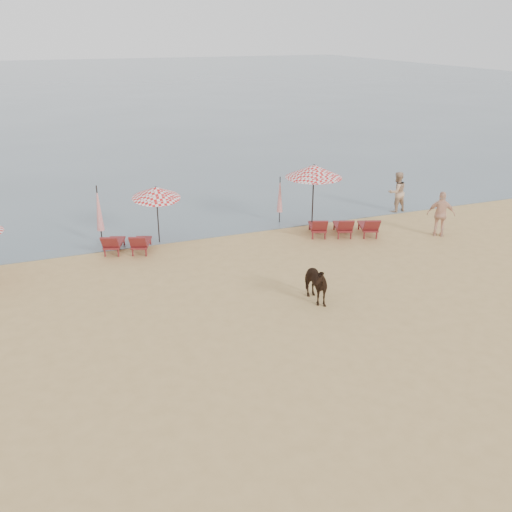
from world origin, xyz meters
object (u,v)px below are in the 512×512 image
(lounger_cluster_right, at_px, (343,226))
(beachgoer_right_b, at_px, (441,214))
(lounger_cluster_left, at_px, (127,243))
(umbrella_closed_left, at_px, (99,209))
(cow, at_px, (313,283))
(beachgoer_right_a, at_px, (397,192))
(umbrella_closed_right, at_px, (280,195))
(umbrella_open_left_b, at_px, (156,192))
(umbrella_open_right, at_px, (314,171))

(lounger_cluster_right, xyz_separation_m, beachgoer_right_b, (3.60, -1.38, 0.51))
(lounger_cluster_left, distance_m, umbrella_closed_left, 1.82)
(beachgoer_right_b, bearing_deg, cow, 61.61)
(beachgoer_right_a, bearing_deg, cow, 38.61)
(umbrella_closed_left, xyz_separation_m, beachgoer_right_a, (13.01, -0.56, -0.52))
(lounger_cluster_left, xyz_separation_m, umbrella_closed_right, (6.69, 1.18, 0.85))
(umbrella_open_left_b, height_order, umbrella_open_right, umbrella_open_right)
(umbrella_open_right, distance_m, umbrella_closed_left, 8.50)
(lounger_cluster_right, xyz_separation_m, umbrella_closed_right, (-1.73, 2.47, 0.84))
(umbrella_open_right, bearing_deg, cow, -131.16)
(umbrella_closed_left, bearing_deg, beachgoer_right_a, -2.48)
(lounger_cluster_left, bearing_deg, umbrella_open_left_b, 45.69)
(lounger_cluster_left, height_order, lounger_cluster_right, lounger_cluster_right)
(lounger_cluster_left, height_order, umbrella_closed_left, umbrella_closed_left)
(umbrella_closed_left, bearing_deg, cow, -54.01)
(cow, relative_size, beachgoer_right_a, 0.80)
(beachgoer_right_a, height_order, beachgoer_right_b, beachgoer_right_a)
(umbrella_open_left_b, relative_size, umbrella_open_right, 0.84)
(umbrella_open_left_b, distance_m, umbrella_closed_left, 2.27)
(umbrella_closed_right, height_order, beachgoer_right_a, umbrella_closed_right)
(lounger_cluster_left, bearing_deg, lounger_cluster_right, 10.95)
(umbrella_open_left_b, distance_m, cow, 7.67)
(lounger_cluster_right, relative_size, beachgoer_right_a, 1.65)
(umbrella_closed_right, xyz_separation_m, beachgoer_right_a, (5.56, -0.45, -0.33))
(umbrella_open_left_b, bearing_deg, beachgoer_right_b, 6.84)
(lounger_cluster_right, bearing_deg, beachgoer_right_a, 47.78)
(umbrella_open_left_b, xyz_separation_m, beachgoer_right_a, (10.90, 0.06, -1.10))
(cow, bearing_deg, beachgoer_right_b, 23.01)
(beachgoer_right_a, bearing_deg, umbrella_closed_left, -5.83)
(beachgoer_right_a, xyz_separation_m, beachgoer_right_b, (-0.23, -3.40, -0.00))
(umbrella_open_right, bearing_deg, lounger_cluster_left, 163.47)
(umbrella_open_right, relative_size, umbrella_closed_right, 1.37)
(umbrella_open_right, height_order, beachgoer_right_a, umbrella_open_right)
(beachgoer_right_a, bearing_deg, umbrella_open_right, 7.88)
(umbrella_closed_right, xyz_separation_m, beachgoer_right_b, (5.33, -3.85, -0.33))
(beachgoer_right_a, bearing_deg, lounger_cluster_right, 24.35)
(lounger_cluster_right, xyz_separation_m, umbrella_open_left_b, (-7.06, 1.95, 1.62))
(cow, relative_size, beachgoer_right_b, 0.80)
(umbrella_open_left_b, distance_m, umbrella_open_right, 6.27)
(lounger_cluster_right, relative_size, beachgoer_right_b, 1.66)
(umbrella_closed_left, xyz_separation_m, cow, (5.39, -7.42, -0.82))
(umbrella_open_left_b, height_order, beachgoer_right_a, umbrella_open_left_b)
(lounger_cluster_left, relative_size, umbrella_closed_left, 0.87)
(lounger_cluster_left, distance_m, umbrella_open_right, 7.83)
(lounger_cluster_right, distance_m, beachgoer_right_b, 3.89)
(lounger_cluster_right, relative_size, umbrella_closed_left, 1.30)
(umbrella_open_right, relative_size, beachgoer_right_b, 1.51)
(lounger_cluster_right, bearing_deg, umbrella_closed_left, -175.62)
(umbrella_open_right, height_order, umbrella_closed_left, umbrella_open_right)
(umbrella_open_left_b, height_order, umbrella_closed_right, umbrella_open_left_b)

